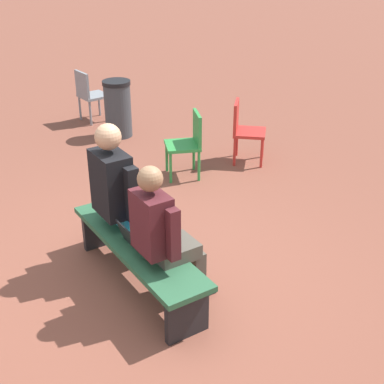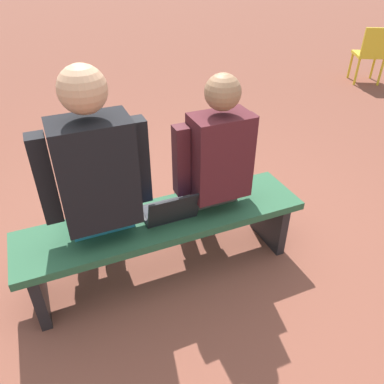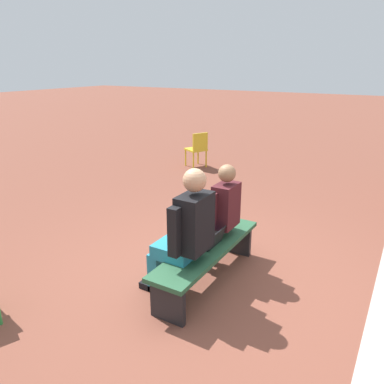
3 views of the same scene
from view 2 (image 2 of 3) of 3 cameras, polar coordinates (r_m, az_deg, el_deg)
ground_plane at (r=2.61m, az=-4.07°, el=-12.10°), size 60.00×60.00×0.00m
bench at (r=2.39m, az=-4.21°, el=-5.66°), size 1.80×0.44×0.45m
person_student at (r=2.35m, az=3.00°, el=3.99°), size 0.52×0.66×1.31m
person_adult at (r=2.16m, az=-14.50°, el=1.41°), size 0.60×0.75×1.43m
laptop at (r=2.30m, az=-3.46°, el=-2.83°), size 0.32×0.29×0.21m
plastic_chair_near_bench_left at (r=6.68m, az=25.67°, el=18.73°), size 0.57×0.57×0.84m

